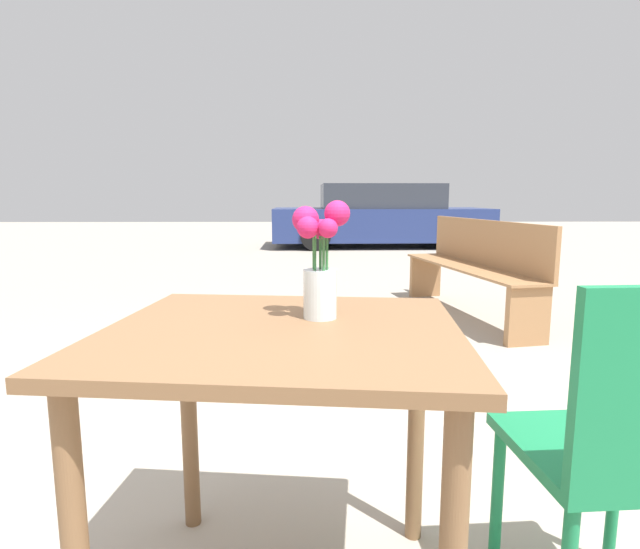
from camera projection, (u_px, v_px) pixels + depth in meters
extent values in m
cube|color=brown|center=(283.00, 333.00, 1.17)|extent=(0.90, 0.82, 0.03)
cylinder|color=brown|center=(189.00, 419.00, 1.57)|extent=(0.05, 0.05, 0.72)
cylinder|color=brown|center=(416.00, 428.00, 1.51)|extent=(0.05, 0.05, 0.72)
cylinder|color=silver|center=(320.00, 294.00, 1.25)|extent=(0.08, 0.08, 0.12)
cylinder|color=silver|center=(320.00, 304.00, 1.25)|extent=(0.07, 0.07, 0.07)
cylinder|color=#337038|center=(327.00, 268.00, 1.24)|extent=(0.01, 0.01, 0.23)
sphere|color=#D11E60|center=(337.00, 213.00, 1.21)|extent=(0.06, 0.06, 0.06)
cylinder|color=#337038|center=(320.00, 275.00, 1.25)|extent=(0.01, 0.01, 0.20)
sphere|color=#D11E60|center=(321.00, 229.00, 1.26)|extent=(0.05, 0.05, 0.05)
cylinder|color=#337038|center=(314.00, 271.00, 1.25)|extent=(0.01, 0.01, 0.22)
sphere|color=#D11E60|center=(306.00, 219.00, 1.24)|extent=(0.07, 0.07, 0.07)
cylinder|color=#337038|center=(315.00, 275.00, 1.23)|extent=(0.01, 0.01, 0.20)
sphere|color=#D11E60|center=(308.00, 227.00, 1.19)|extent=(0.05, 0.05, 0.05)
cylinder|color=#337038|center=(324.00, 275.00, 1.22)|extent=(0.01, 0.01, 0.20)
sphere|color=#D11E60|center=(328.00, 228.00, 1.18)|extent=(0.05, 0.05, 0.05)
cube|color=#197A47|center=(601.00, 451.00, 1.19)|extent=(0.42, 0.42, 0.03)
cylinder|color=#197A47|center=(497.00, 500.00, 1.38)|extent=(0.03, 0.03, 0.43)
cylinder|color=#197A47|center=(614.00, 495.00, 1.41)|extent=(0.03, 0.03, 0.43)
cube|color=#9E7047|center=(467.00, 267.00, 4.37)|extent=(0.70, 1.98, 0.02)
cube|color=#9E7047|center=(485.00, 243.00, 4.37)|extent=(0.38, 1.92, 0.40)
cube|color=#9E7047|center=(528.00, 316.00, 3.52)|extent=(0.33, 0.12, 0.43)
cube|color=#9E7047|center=(425.00, 276.00, 5.29)|extent=(0.33, 0.12, 0.43)
cube|color=navy|center=(380.00, 224.00, 10.62)|extent=(4.51, 1.86, 0.67)
cube|color=#2D333D|center=(380.00, 196.00, 10.53)|extent=(2.49, 1.68, 0.50)
cylinder|color=black|center=(433.00, 230.00, 11.53)|extent=(0.60, 0.19, 0.60)
cylinder|color=black|center=(456.00, 235.00, 9.86)|extent=(0.60, 0.19, 0.60)
cylinder|color=black|center=(314.00, 230.00, 11.43)|extent=(0.60, 0.19, 0.60)
cylinder|color=black|center=(316.00, 235.00, 9.76)|extent=(0.60, 0.19, 0.60)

